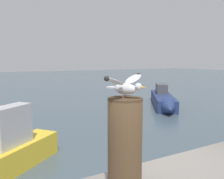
% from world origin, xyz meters
% --- Properties ---
extents(mooring_post, '(0.32, 0.32, 0.88)m').
position_xyz_m(mooring_post, '(-0.69, -0.37, 2.08)').
color(mooring_post, '#4C3823').
rests_on(mooring_post, harbor_quay).
extents(seagull, '(0.58, 0.39, 0.22)m').
position_xyz_m(seagull, '(-0.69, -0.37, 2.64)').
color(seagull, '#C66960').
rests_on(seagull, mooring_post).
extents(boat_navy, '(4.10, 5.34, 1.42)m').
position_xyz_m(boat_navy, '(7.76, 8.63, 0.42)').
color(boat_navy, navy).
rests_on(boat_navy, ground_plane).
extents(boat_yellow, '(3.27, 2.86, 1.71)m').
position_xyz_m(boat_yellow, '(-1.56, 3.97, 0.51)').
color(boat_yellow, yellow).
rests_on(boat_yellow, ground_plane).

